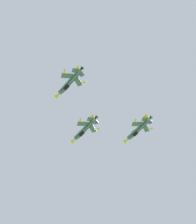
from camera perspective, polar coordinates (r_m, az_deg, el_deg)
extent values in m
cylinder|color=#4C5666|center=(172.95, -1.74, -2.23)|extent=(10.67, 8.49, 1.70)
cube|color=#232833|center=(172.62, -1.72, -2.34)|extent=(9.00, 7.19, 0.73)
cone|color=yellow|center=(176.34, -3.20, -3.70)|extent=(2.86, 2.68, 1.56)
cone|color=black|center=(169.97, -0.32, -0.79)|extent=(2.09, 2.04, 1.36)
ellipsoid|color=#192333|center=(174.63, -2.32, -2.64)|extent=(3.37, 2.97, 1.33)
cube|color=black|center=(173.38, -2.14, -2.86)|extent=(2.52, 2.33, 1.08)
cube|color=#4C5666|center=(170.75, -2.05, -1.56)|extent=(4.54, 3.50, 1.19)
cube|color=yellow|center=(169.17, -2.35, -1.04)|extent=(1.23, 1.70, 0.37)
cube|color=#4C5666|center=(173.51, -0.72, -2.21)|extent=(2.48, 4.36, 1.19)
cube|color=yellow|center=(174.15, 0.03, -2.24)|extent=(1.67, 0.83, 0.37)
cube|color=#4C5666|center=(169.88, -1.06, -0.95)|extent=(2.74, 2.59, 0.68)
cube|color=#4C5666|center=(171.50, -0.29, -1.34)|extent=(2.19, 2.53, 0.68)
cube|color=yellow|center=(172.13, -0.84, -0.81)|extent=(2.58, 2.20, 2.57)
cylinder|color=#4C5666|center=(160.13, -3.74, 3.97)|extent=(10.67, 8.49, 1.70)
cube|color=#232833|center=(159.77, -3.71, 3.87)|extent=(9.00, 7.19, 0.77)
cone|color=yellow|center=(163.18, -5.27, 2.26)|extent=(2.86, 2.68, 1.56)
cone|color=black|center=(157.50, -2.23, 5.64)|extent=(2.09, 2.04, 1.36)
ellipsoid|color=#192333|center=(161.72, -4.34, 3.47)|extent=(3.38, 2.99, 1.35)
cube|color=black|center=(160.40, -4.16, 3.27)|extent=(2.53, 2.34, 1.10)
cube|color=#4C5666|center=(158.14, -4.09, 4.76)|extent=(4.52, 3.49, 1.31)
cube|color=yellow|center=(156.72, -4.44, 5.36)|extent=(1.23, 1.70, 0.38)
cube|color=#4C5666|center=(160.65, -2.63, 3.99)|extent=(2.48, 4.33, 1.31)
cube|color=yellow|center=(161.25, -1.81, 3.95)|extent=(1.67, 0.83, 0.38)
cube|color=#4C5666|center=(157.39, -3.03, 5.46)|extent=(2.73, 2.58, 0.74)
cube|color=#4C5666|center=(158.87, -2.18, 5.00)|extent=(2.18, 2.52, 0.74)
cube|color=yellow|center=(159.67, -2.78, 5.54)|extent=(2.62, 2.26, 2.56)
cylinder|color=#4C5666|center=(173.27, 5.35, -2.22)|extent=(10.67, 8.49, 1.70)
cube|color=#232833|center=(172.97, 5.40, -2.33)|extent=(9.00, 7.19, 0.81)
cone|color=yellow|center=(176.09, 3.78, -3.70)|extent=(2.86, 2.68, 1.56)
cone|color=black|center=(170.85, 6.88, -0.78)|extent=(2.09, 2.04, 1.36)
ellipsoid|color=#192333|center=(174.70, 4.71, -2.62)|extent=(3.39, 3.01, 1.38)
cube|color=black|center=(173.57, 4.95, -2.86)|extent=(2.54, 2.35, 1.13)
cube|color=#4C5666|center=(170.87, 5.15, -1.58)|extent=(4.49, 3.47, 1.43)
cube|color=yellow|center=(169.10, 4.92, -1.10)|extent=(1.24, 1.70, 0.39)
cube|color=#4C5666|center=(174.31, 6.32, -2.16)|extent=(2.47, 4.31, 1.43)
cube|color=yellow|center=(175.31, 7.03, -2.16)|extent=(1.67, 0.83, 0.39)
cube|color=#4C5666|center=(170.41, 6.16, -0.96)|extent=(2.72, 2.57, 0.80)
cube|color=#4C5666|center=(172.43, 6.84, -1.31)|extent=(2.18, 2.50, 0.80)
cube|color=yellow|center=(172.73, 6.25, -0.79)|extent=(2.66, 2.31, 2.54)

